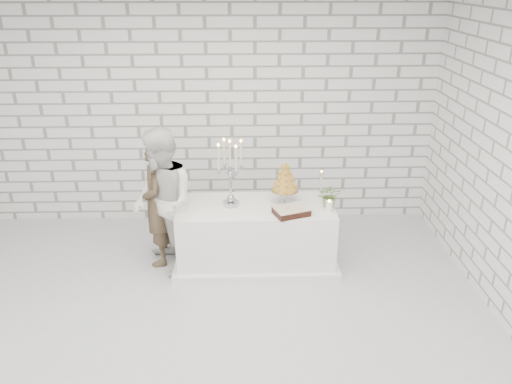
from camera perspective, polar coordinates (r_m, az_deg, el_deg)
name	(u,v)px	position (r m, az deg, el deg)	size (l,w,h in m)	color
ground	(200,328)	(5.23, -6.30, -14.87)	(6.00, 5.00, 0.01)	silver
ceiling	(182,5)	(4.13, -8.23, 20.00)	(6.00, 5.00, 0.01)	white
wall_back	(208,114)	(6.83, -5.38, 8.62)	(6.00, 0.01, 3.00)	white
cake_table	(256,234)	(6.05, -0.03, -4.75)	(1.80, 0.80, 0.75)	white
groom	(157,202)	(6.03, -11.02, -1.13)	(0.56, 0.37, 1.54)	#423222
bride	(163,203)	(5.81, -10.39, -1.19)	(0.83, 0.64, 1.70)	white
candelabra	(230,173)	(5.74, -2.88, 2.09)	(0.32, 0.32, 0.79)	#A4A3AE
croquembouche	(285,183)	(5.88, 3.26, 1.07)	(0.32, 0.32, 0.50)	olive
chocolate_cake	(291,211)	(5.67, 3.96, -2.14)	(0.37, 0.26, 0.08)	black
pillar_candle	(329,206)	(5.78, 8.17, -1.60)	(0.08, 0.08, 0.12)	white
extra_taper	(321,185)	(6.09, 7.27, 0.82)	(0.06, 0.06, 0.32)	beige
flowers	(330,195)	(5.86, 8.32, -0.38)	(0.25, 0.22, 0.28)	#477131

